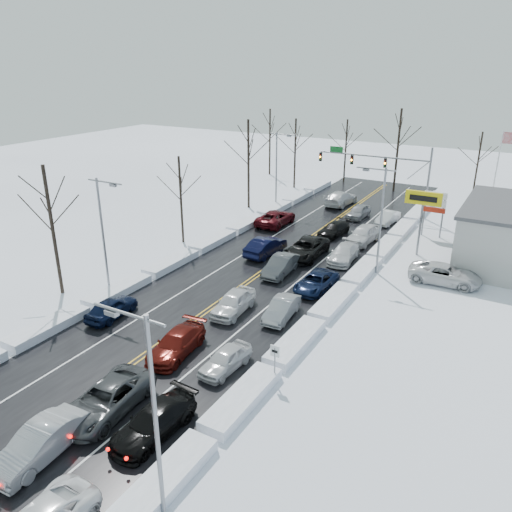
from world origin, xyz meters
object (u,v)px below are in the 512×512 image
Objects in this scene: oncoming_car_0 at (266,255)px; flagpole at (498,170)px; traffic_signal_mast at (384,166)px; tires_plus_sign at (423,203)px.

flagpole is at bearing -124.98° from oncoming_car_0.
flagpole is at bearing 9.73° from traffic_signal_mast.
tires_plus_sign reaches higher than oncoming_car_0.
traffic_signal_mast reaches higher than tires_plus_sign.
flagpole reaches higher than traffic_signal_mast.
oncoming_car_0 is (-12.18, -7.03, -4.99)m from tires_plus_sign.
flagpole is 1.97× the size of oncoming_car_0.
flagpole is (4.67, 14.01, 0.93)m from tires_plus_sign.
oncoming_car_0 is (-16.85, -21.03, -5.93)m from flagpole.
traffic_signal_mast reaches higher than oncoming_car_0.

